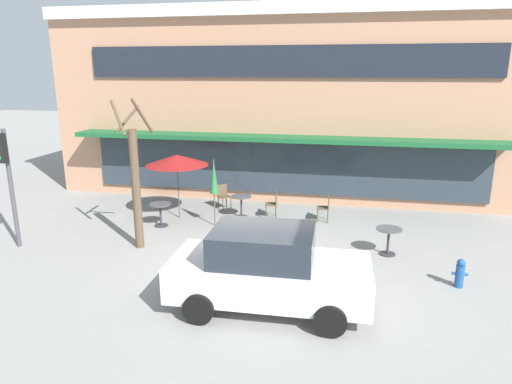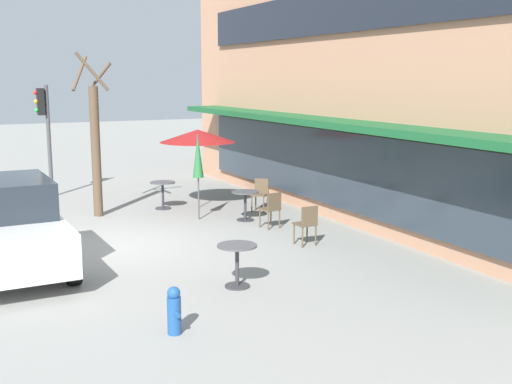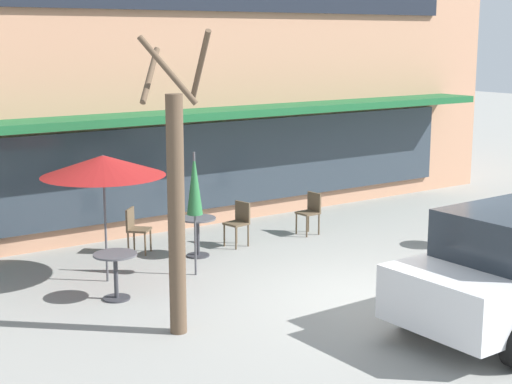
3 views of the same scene
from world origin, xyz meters
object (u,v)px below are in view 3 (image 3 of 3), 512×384
object	(u,v)px
patio_umbrella_green_folded	(194,185)
patio_umbrella_cream_folded	(103,166)
cafe_table_near_wall	(116,268)
street_tree	(176,203)
cafe_table_streetside	(198,230)
cafe_table_by_tree	(462,221)
cafe_chair_0	(135,227)
cafe_chair_1	(239,220)
cafe_chair_2	(310,210)

from	to	relation	value
patio_umbrella_green_folded	patio_umbrella_cream_folded	world-z (taller)	same
cafe_table_near_wall	street_tree	world-z (taller)	street_tree
patio_umbrella_cream_folded	street_tree	xyz separation A→B (m)	(-0.15, -2.79, -0.13)
cafe_table_near_wall	cafe_table_streetside	distance (m)	2.75
cafe_table_streetside	street_tree	world-z (taller)	street_tree
cafe_table_by_tree	street_tree	world-z (taller)	street_tree
cafe_chair_0	street_tree	size ratio (longest dim) A/B	0.21
patio_umbrella_green_folded	street_tree	xyz separation A→B (m)	(-1.59, -2.23, 0.26)
cafe_table_by_tree	cafe_chair_1	xyz separation A→B (m)	(-3.64, 2.59, 0.01)
cafe_table_streetside	cafe_chair_2	distance (m)	2.86
cafe_chair_2	cafe_chair_0	bearing A→B (deg)	168.52
cafe_table_by_tree	cafe_table_near_wall	bearing A→B (deg)	172.13
cafe_chair_0	cafe_chair_2	size ratio (longest dim) A/B	1.00
cafe_table_by_tree	patio_umbrella_green_folded	distance (m)	5.65
cafe_chair_2	street_tree	world-z (taller)	street_tree
patio_umbrella_cream_folded	street_tree	world-z (taller)	street_tree
patio_umbrella_cream_folded	cafe_chair_2	distance (m)	5.20
cafe_chair_0	street_tree	bearing A→B (deg)	-108.24
cafe_chair_0	street_tree	xyz separation A→B (m)	(-1.36, -4.13, 1.37)
cafe_table_near_wall	patio_umbrella_cream_folded	distance (m)	1.81
cafe_table_streetside	cafe_chair_1	size ratio (longest dim) A/B	0.85
cafe_chair_0	cafe_chair_1	xyz separation A→B (m)	(1.96, -0.69, 0.00)
patio_umbrella_green_folded	cafe_chair_2	bearing A→B (deg)	18.07
cafe_chair_1	cafe_chair_2	distance (m)	1.78
cafe_table_near_wall	cafe_table_by_tree	bearing A→B (deg)	-7.87
cafe_table_by_tree	street_tree	size ratio (longest dim) A/B	0.18
cafe_chair_1	street_tree	bearing A→B (deg)	-133.91
cafe_table_near_wall	patio_umbrella_green_folded	distance (m)	2.08
cafe_table_near_wall	cafe_chair_0	bearing A→B (deg)	57.29
cafe_table_by_tree	cafe_chair_0	distance (m)	6.48
cafe_table_near_wall	cafe_table_by_tree	world-z (taller)	same
cafe_table_near_wall	cafe_chair_1	distance (m)	3.80
cafe_table_by_tree	cafe_chair_0	xyz separation A→B (m)	(-5.59, 3.28, 0.01)
cafe_table_near_wall	cafe_table_streetside	xyz separation A→B (m)	(2.36, 1.42, 0.00)
cafe_table_by_tree	patio_umbrella_cream_folded	distance (m)	7.23
cafe_chair_2	cafe_table_near_wall	bearing A→B (deg)	-163.50
cafe_chair_2	street_tree	distance (m)	6.26
cafe_chair_0	cafe_table_by_tree	bearing A→B (deg)	-30.39
cafe_chair_2	cafe_table_by_tree	bearing A→B (deg)	-53.62
patio_umbrella_green_folded	cafe_chair_2	world-z (taller)	patio_umbrella_green_folded
cafe_table_by_tree	cafe_chair_1	bearing A→B (deg)	144.51
cafe_table_by_tree	cafe_chair_0	bearing A→B (deg)	149.61
cafe_chair_1	patio_umbrella_green_folded	bearing A→B (deg)	-144.82
street_tree	cafe_chair_0	bearing A→B (deg)	71.76
patio_umbrella_green_folded	cafe_chair_0	size ratio (longest dim) A/B	2.47
cafe_chair_0	cafe_chair_1	world-z (taller)	same
patio_umbrella_cream_folded	cafe_table_near_wall	bearing A→B (deg)	-105.88
street_tree	patio_umbrella_green_folded	bearing A→B (deg)	54.46
patio_umbrella_cream_folded	street_tree	size ratio (longest dim) A/B	0.52
patio_umbrella_green_folded	patio_umbrella_cream_folded	xyz separation A→B (m)	(-1.44, 0.56, 0.39)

